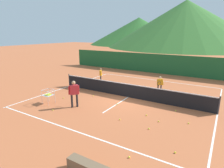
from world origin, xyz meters
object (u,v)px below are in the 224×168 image
Objects in this scene: tennis_ball_2 at (188,123)px; tennis_ball_8 at (159,121)px; tennis_ball_4 at (117,104)px; tennis_ball_7 at (129,157)px; tennis_ball_10 at (149,129)px; tennis_ball_3 at (120,119)px; tennis_ball_11 at (94,96)px; tennis_ball_0 at (176,111)px; instructor at (74,91)px; tennis_ball_1 at (175,152)px; tennis_ball_9 at (53,110)px; student_0 at (101,74)px; tennis_ball_5 at (146,115)px; student_1 at (160,83)px; tennis_ball_6 at (64,98)px; ball_cart at (48,95)px; tennis_net at (128,90)px.

tennis_ball_2 is 1.44m from tennis_ball_8.
tennis_ball_7 is (2.99, -4.31, 0.00)m from tennis_ball_4.
tennis_ball_8 is 1.00× the size of tennis_ball_10.
tennis_ball_3 is 4.19m from tennis_ball_11.
tennis_ball_11 is at bearing 153.72° from tennis_ball_10.
instructor is at bearing -154.92° from tennis_ball_0.
tennis_ball_7 is 1.00× the size of tennis_ball_11.
tennis_ball_1 is 7.06m from tennis_ball_9.
student_0 reaches higher than tennis_ball_0.
tennis_ball_5 is at bearing 155.08° from tennis_ball_8.
tennis_ball_4 is 1.00× the size of tennis_ball_8.
instructor is 6.04m from tennis_ball_0.
tennis_ball_4 is at bearing 39.26° from instructor.
tennis_ball_1 is (8.28, -7.10, -0.77)m from student_0.
tennis_ball_10 is at bearing -101.11° from tennis_ball_0.
student_1 is 7.02m from tennis_ball_6.
tennis_ball_3 is at bearing 174.97° from tennis_ball_10.
instructor is 24.09× the size of tennis_ball_2.
tennis_ball_8 is (6.94, -4.90, -0.77)m from student_0.
ball_cart reaches higher than tennis_ball_6.
tennis_ball_11 is (-5.25, 1.54, 0.00)m from tennis_ball_8.
tennis_ball_3 is at bearing -155.78° from tennis_ball_2.
tennis_ball_4 is (0.06, -1.66, -0.47)m from tennis_net.
student_1 is 5.00m from tennis_ball_8.
tennis_ball_6 is at bearing -176.55° from tennis_ball_2.
tennis_ball_8 is 0.99m from tennis_ball_10.
ball_cart reaches higher than tennis_ball_3.
student_1 is (3.50, 5.40, -0.22)m from instructor.
tennis_ball_0 is 1.00× the size of tennis_ball_4.
tennis_ball_8 is at bearing 90.00° from tennis_ball_7.
tennis_ball_1 is at bearing -29.56° from tennis_ball_11.
student_1 is at bearing 112.32° from tennis_ball_1.
tennis_ball_8 is at bearing 7.83° from instructor.
tennis_ball_1 is (0.94, -4.04, 0.00)m from tennis_ball_0.
tennis_ball_1 is 1.77m from tennis_ball_7.
tennis_net is 4.64m from tennis_ball_10.
tennis_ball_3 is at bearing -129.30° from tennis_ball_0.
tennis_ball_8 is (-0.40, -1.84, 0.00)m from tennis_ball_0.
tennis_ball_5 is at bearing 50.95° from tennis_ball_3.
tennis_ball_1 is 3.42m from tennis_ball_3.
tennis_ball_10 is (6.69, 0.12, -0.55)m from ball_cart.
tennis_ball_11 is at bearing 58.86° from ball_cart.
tennis_ball_6 is at bearing -138.38° from student_1.
tennis_ball_1 is at bearing -13.42° from instructor.
tennis_ball_4 is at bearing -44.89° from student_0.
tennis_ball_4 is at bearing 123.73° from tennis_ball_3.
tennis_ball_1 is 1.00× the size of tennis_ball_7.
tennis_ball_9 is at bearing -122.93° from student_1.
ball_cart is at bearing -168.50° from tennis_ball_2.
tennis_ball_4 and tennis_ball_7 have the same top height.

